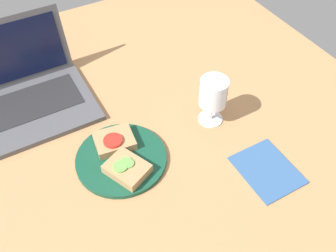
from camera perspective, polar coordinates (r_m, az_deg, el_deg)
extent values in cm
cube|color=#B27F51|center=(100.71, -4.09, -2.09)|extent=(140.00, 140.00, 3.00)
cylinder|color=#144733|center=(94.55, -7.13, -4.97)|extent=(22.73, 22.73, 1.20)
cube|color=#A88456|center=(96.16, -8.15, -2.26)|extent=(10.72, 9.24, 2.26)
cylinder|color=red|center=(94.34, -8.39, -2.21)|extent=(4.82, 4.82, 0.68)
cube|color=#A88456|center=(90.30, -6.25, -6.49)|extent=(11.03, 12.06, 2.43)
cylinder|color=#6BB74C|center=(89.43, -6.10, -5.69)|extent=(2.80, 2.80, 0.39)
cylinder|color=#6BB74C|center=(89.05, -7.30, -6.15)|extent=(3.42, 3.42, 0.48)
cylinder|color=#6BB74C|center=(89.71, -6.40, -5.51)|extent=(3.12, 3.12, 0.36)
cylinder|color=white|center=(103.93, 6.46, 1.11)|extent=(6.70, 6.70, 0.40)
cylinder|color=white|center=(101.67, 6.61, 2.33)|extent=(0.95, 0.95, 5.92)
cylinder|color=white|center=(97.00, 6.95, 5.13)|extent=(7.39, 7.39, 7.59)
cylinder|color=white|center=(97.53, 6.91, 4.79)|extent=(6.80, 6.80, 6.03)
cube|color=#4C4C51|center=(111.41, -19.78, 2.30)|extent=(33.08, 25.42, 1.48)
cube|color=#232326|center=(112.58, -20.19, 3.31)|extent=(27.12, 13.98, 0.16)
cube|color=#4C4C51|center=(116.69, -22.98, 10.34)|extent=(32.42, 4.75, 19.42)
cube|color=black|center=(116.28, -22.93, 10.22)|extent=(29.11, 3.49, 16.21)
cube|color=#33598C|center=(95.44, 14.88, -6.49)|extent=(12.83, 15.65, 0.40)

